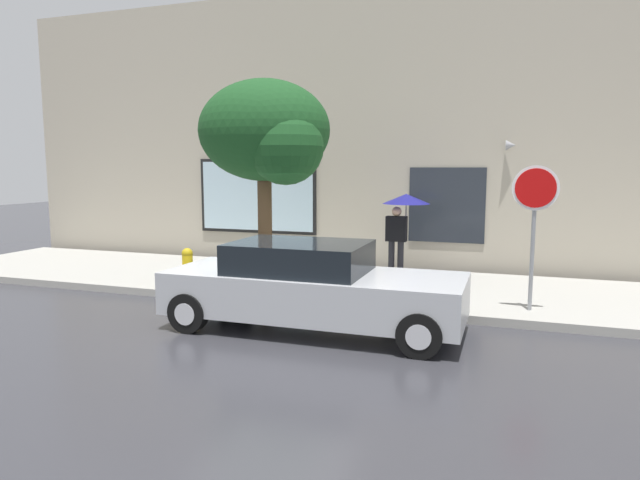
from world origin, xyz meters
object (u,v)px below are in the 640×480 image
(parked_car, at_px, (311,287))
(street_tree, at_px, (268,135))
(pedestrian_with_umbrella, at_px, (403,210))
(stop_sign, at_px, (534,209))
(fire_hydrant, at_px, (188,267))

(parked_car, distance_m, street_tree, 3.51)
(pedestrian_with_umbrella, relative_size, stop_sign, 0.75)
(parked_car, relative_size, stop_sign, 1.91)
(fire_hydrant, relative_size, street_tree, 0.19)
(parked_car, height_order, stop_sign, stop_sign)
(parked_car, relative_size, pedestrian_with_umbrella, 2.54)
(parked_car, bearing_deg, street_tree, 129.88)
(fire_hydrant, relative_size, pedestrian_with_umbrella, 0.42)
(parked_car, relative_size, fire_hydrant, 6.05)
(fire_hydrant, height_order, street_tree, street_tree)
(parked_car, distance_m, pedestrian_with_umbrella, 4.27)
(parked_car, height_order, fire_hydrant, parked_car)
(stop_sign, bearing_deg, pedestrian_with_umbrella, 139.02)
(parked_car, distance_m, fire_hydrant, 3.77)
(fire_hydrant, distance_m, street_tree, 3.25)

